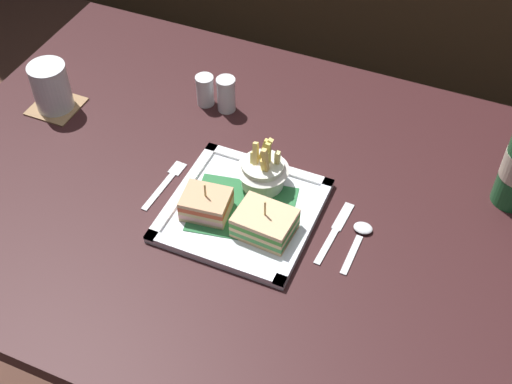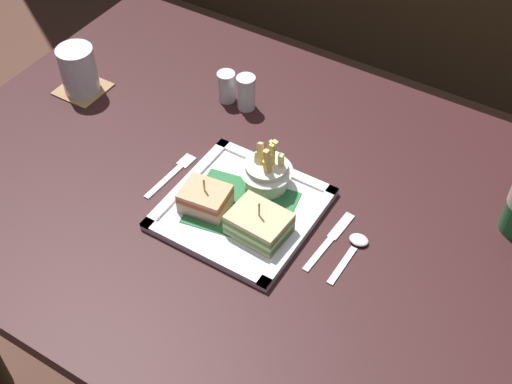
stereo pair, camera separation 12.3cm
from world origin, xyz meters
TOP-DOWN VIEW (x-y plane):
  - ground_plane at (0.00, 0.00)m, footprint 6.00×6.00m
  - dining_table at (0.00, 0.00)m, footprint 1.38×0.92m
  - square_plate at (-0.03, -0.05)m, footprint 0.27×0.27m
  - sandwich_half_left at (-0.09, -0.08)m, footprint 0.09×0.08m
  - sandwich_half_right at (0.02, -0.08)m, footprint 0.11×0.08m
  - fries_cup at (-0.02, 0.03)m, footprint 0.10×0.10m
  - drink_coaster at (-0.52, 0.07)m, footprint 0.10×0.10m
  - water_glass at (-0.52, 0.07)m, footprint 0.08×0.08m
  - fork at (-0.20, -0.03)m, footprint 0.03×0.14m
  - knife at (0.14, -0.02)m, footprint 0.03×0.16m
  - spoon at (0.18, -0.02)m, footprint 0.04×0.12m
  - salt_shaker at (-0.23, 0.21)m, footprint 0.04×0.04m
  - pepper_shaker at (-0.19, 0.21)m, footprint 0.04×0.04m

SIDE VIEW (x-z plane):
  - ground_plane at x=0.00m, z-range 0.00..0.00m
  - dining_table at x=0.00m, z-range 0.23..0.96m
  - fork at x=-0.20m, z-range 0.72..0.73m
  - knife at x=0.14m, z-range 0.72..0.73m
  - drink_coaster at x=-0.52m, z-range 0.72..0.73m
  - spoon at x=0.18m, z-range 0.72..0.73m
  - square_plate at x=-0.03m, z-range 0.72..0.74m
  - salt_shaker at x=-0.23m, z-range 0.72..0.79m
  - sandwich_half_left at x=-0.09m, z-range 0.72..0.79m
  - sandwich_half_right at x=0.02m, z-range 0.72..0.80m
  - pepper_shaker at x=-0.19m, z-range 0.72..0.80m
  - water_glass at x=-0.52m, z-range 0.72..0.82m
  - fries_cup at x=-0.02m, z-range 0.72..0.83m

